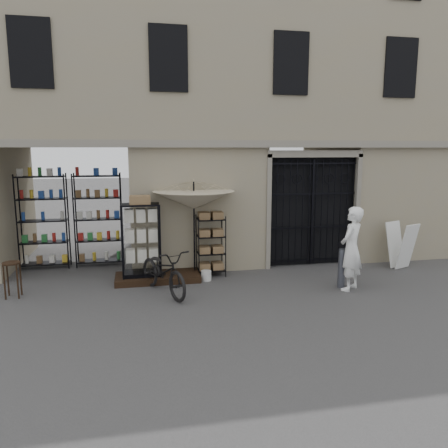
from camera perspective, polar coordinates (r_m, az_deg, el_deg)
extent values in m
plane|color=black|center=(9.68, 6.40, -9.14)|extent=(80.00, 80.00, 0.00)
cube|color=gray|center=(13.08, 1.19, 15.82)|extent=(14.00, 4.00, 9.00)
cube|color=black|center=(11.72, -19.47, 1.25)|extent=(3.00, 1.70, 3.00)
cube|color=black|center=(12.26, -19.32, 0.42)|extent=(2.70, 0.50, 2.50)
cube|color=black|center=(12.02, 11.14, 1.82)|extent=(2.50, 0.06, 3.00)
cube|color=black|center=(11.88, 11.43, 1.48)|extent=(0.05, 0.05, 2.80)
cube|color=black|center=(10.70, -8.65, -6.90)|extent=(2.00, 0.90, 0.15)
cube|color=black|center=(10.65, -10.64, -6.35)|extent=(0.99, 0.81, 0.10)
cube|color=silver|center=(10.22, -11.32, -2.37)|extent=(0.75, 0.32, 1.60)
cube|color=silver|center=(10.48, -10.76, -2.58)|extent=(0.82, 0.63, 1.34)
cube|color=olive|center=(10.31, -10.94, 2.86)|extent=(0.58, 0.52, 0.19)
cube|color=black|center=(10.85, -1.75, -2.83)|extent=(0.79, 0.68, 1.52)
cube|color=olive|center=(10.86, -1.74, -3.07)|extent=(0.67, 0.56, 1.14)
cylinder|color=black|center=(10.71, -3.92, -0.75)|extent=(0.05, 0.05, 2.35)
imported|color=#C9B692|center=(10.59, -3.97, 3.80)|extent=(2.11, 2.14, 1.58)
cylinder|color=silver|center=(10.58, -2.33, -6.74)|extent=(0.25, 0.25, 0.24)
imported|color=black|center=(9.79, -7.85, -8.95)|extent=(1.03, 1.21, 1.94)
cylinder|color=black|center=(10.27, -26.04, -4.61)|extent=(0.38, 0.38, 0.04)
cube|color=black|center=(10.37, -25.89, -6.62)|extent=(0.29, 0.29, 0.75)
cylinder|color=#575A66|center=(10.32, 15.11, -5.58)|extent=(0.19, 0.19, 0.90)
imported|color=white|center=(10.34, 16.04, -8.21)|extent=(1.74, 1.88, 0.45)
cube|color=silver|center=(12.32, 22.85, -2.74)|extent=(0.63, 0.48, 1.20)
cube|color=silver|center=(12.52, 21.44, -2.45)|extent=(0.63, 0.48, 1.20)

